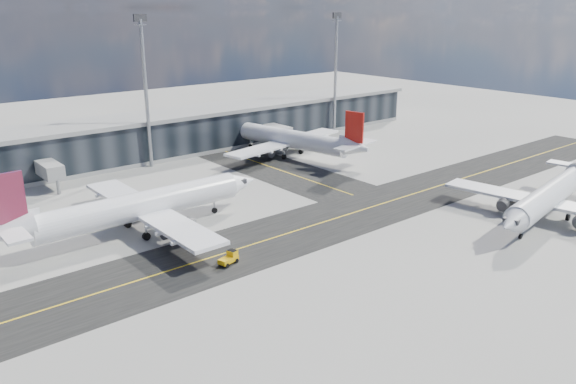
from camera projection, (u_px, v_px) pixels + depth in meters
name	position (u px, v px, depth m)	size (l,w,h in m)	color
ground	(313.00, 240.00, 76.01)	(300.00, 300.00, 0.00)	gray
taxiway_lanes	(285.00, 212.00, 86.25)	(180.00, 63.00, 0.03)	black
terminal_concourse	(135.00, 140.00, 115.09)	(152.00, 19.80, 8.80)	black
floodlight_masts	(146.00, 87.00, 106.37)	(102.50, 0.70, 28.90)	gray
airliner_af	(137.00, 207.00, 77.24)	(39.32, 33.44, 11.69)	white
airliner_redtail	(291.00, 139.00, 117.66)	(32.47, 37.85, 11.25)	white
airliner_near	(551.00, 195.00, 83.34)	(35.89, 30.73, 10.64)	silver
baggage_tug	(230.00, 258.00, 68.79)	(2.80, 1.87, 1.62)	#EFB10C
service_van	(275.00, 148.00, 122.71)	(2.73, 5.92, 1.64)	white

